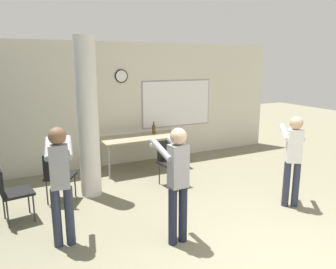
{
  "coord_description": "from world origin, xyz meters",
  "views": [
    {
      "loc": [
        -2.6,
        -2.15,
        2.38
      ],
      "look_at": [
        -0.18,
        2.64,
        1.17
      ],
      "focal_mm": 35.0,
      "sensor_mm": 36.0,
      "label": 1
    }
  ],
  "objects_px": {
    "folding_table": "(142,138)",
    "chair_by_left_wall": "(12,190)",
    "person_watching_back": "(60,177)",
    "person_playing_side": "(293,154)",
    "chair_near_pillar": "(59,174)",
    "chair_table_front": "(170,159)",
    "person_playing_front": "(177,177)",
    "bottle_on_table": "(154,129)"
  },
  "relations": [
    {
      "from": "folding_table",
      "to": "chair_by_left_wall",
      "type": "relative_size",
      "value": 2.13
    },
    {
      "from": "person_watching_back",
      "to": "person_playing_side",
      "type": "height_order",
      "value": "person_watching_back"
    },
    {
      "from": "chair_near_pillar",
      "to": "person_watching_back",
      "type": "distance_m",
      "value": 1.46
    },
    {
      "from": "folding_table",
      "to": "chair_table_front",
      "type": "height_order",
      "value": "chair_table_front"
    },
    {
      "from": "chair_table_front",
      "to": "person_watching_back",
      "type": "distance_m",
      "value": 2.63
    },
    {
      "from": "chair_near_pillar",
      "to": "person_playing_front",
      "type": "distance_m",
      "value": 2.37
    },
    {
      "from": "chair_by_left_wall",
      "to": "person_playing_side",
      "type": "bearing_deg",
      "value": -19.42
    },
    {
      "from": "folding_table",
      "to": "bottle_on_table",
      "type": "relative_size",
      "value": 6.38
    },
    {
      "from": "person_watching_back",
      "to": "person_playing_front",
      "type": "height_order",
      "value": "person_watching_back"
    },
    {
      "from": "folding_table",
      "to": "person_playing_side",
      "type": "distance_m",
      "value": 3.29
    },
    {
      "from": "bottle_on_table",
      "to": "chair_near_pillar",
      "type": "distance_m",
      "value": 2.61
    },
    {
      "from": "bottle_on_table",
      "to": "chair_table_front",
      "type": "bearing_deg",
      "value": -100.38
    },
    {
      "from": "chair_by_left_wall",
      "to": "person_watching_back",
      "type": "bearing_deg",
      "value": -60.15
    },
    {
      "from": "bottle_on_table",
      "to": "chair_near_pillar",
      "type": "relative_size",
      "value": 0.33
    },
    {
      "from": "folding_table",
      "to": "bottle_on_table",
      "type": "distance_m",
      "value": 0.38
    },
    {
      "from": "chair_table_front",
      "to": "person_playing_front",
      "type": "xyz_separation_m",
      "value": [
        -0.88,
        -1.93,
        0.41
      ]
    },
    {
      "from": "bottle_on_table",
      "to": "person_playing_side",
      "type": "height_order",
      "value": "person_playing_side"
    },
    {
      "from": "bottle_on_table",
      "to": "chair_near_pillar",
      "type": "height_order",
      "value": "bottle_on_table"
    },
    {
      "from": "chair_by_left_wall",
      "to": "person_watching_back",
      "type": "distance_m",
      "value": 1.22
    },
    {
      "from": "chair_near_pillar",
      "to": "person_playing_front",
      "type": "xyz_separation_m",
      "value": [
        1.19,
        -2.0,
        0.41
      ]
    },
    {
      "from": "folding_table",
      "to": "chair_by_left_wall",
      "type": "height_order",
      "value": "chair_by_left_wall"
    },
    {
      "from": "chair_near_pillar",
      "to": "chair_table_front",
      "type": "bearing_deg",
      "value": -2.08
    },
    {
      "from": "chair_by_left_wall",
      "to": "chair_table_front",
      "type": "relative_size",
      "value": 1.0
    },
    {
      "from": "chair_by_left_wall",
      "to": "chair_near_pillar",
      "type": "bearing_deg",
      "value": 28.0
    },
    {
      "from": "chair_near_pillar",
      "to": "person_playing_side",
      "type": "bearing_deg",
      "value": -28.48
    },
    {
      "from": "person_playing_side",
      "to": "person_playing_front",
      "type": "bearing_deg",
      "value": -176.3
    },
    {
      "from": "folding_table",
      "to": "chair_table_front",
      "type": "distance_m",
      "value": 1.18
    },
    {
      "from": "bottle_on_table",
      "to": "chair_near_pillar",
      "type": "xyz_separation_m",
      "value": [
        -2.3,
        -1.18,
        -0.34
      ]
    },
    {
      "from": "person_playing_side",
      "to": "person_playing_front",
      "type": "xyz_separation_m",
      "value": [
        -2.24,
        -0.14,
        0.03
      ]
    },
    {
      "from": "person_playing_front",
      "to": "person_watching_back",
      "type": "bearing_deg",
      "value": 155.54
    },
    {
      "from": "bottle_on_table",
      "to": "person_playing_front",
      "type": "relative_size",
      "value": 0.19
    },
    {
      "from": "person_watching_back",
      "to": "bottle_on_table",
      "type": "bearing_deg",
      "value": 46.1
    },
    {
      "from": "chair_by_left_wall",
      "to": "chair_near_pillar",
      "type": "distance_m",
      "value": 0.83
    },
    {
      "from": "folding_table",
      "to": "chair_near_pillar",
      "type": "xyz_separation_m",
      "value": [
        -1.97,
        -1.09,
        -0.19
      ]
    },
    {
      "from": "chair_table_front",
      "to": "person_playing_front",
      "type": "height_order",
      "value": "person_playing_front"
    },
    {
      "from": "folding_table",
      "to": "person_playing_front",
      "type": "bearing_deg",
      "value": -104.09
    },
    {
      "from": "person_playing_side",
      "to": "folding_table",
      "type": "bearing_deg",
      "value": 116.38
    },
    {
      "from": "folding_table",
      "to": "person_watching_back",
      "type": "relative_size",
      "value": 1.16
    },
    {
      "from": "chair_table_front",
      "to": "folding_table",
      "type": "bearing_deg",
      "value": 95.35
    },
    {
      "from": "chair_table_front",
      "to": "person_watching_back",
      "type": "xyz_separation_m",
      "value": [
        -2.24,
        -1.31,
        0.43
      ]
    },
    {
      "from": "bottle_on_table",
      "to": "chair_table_front",
      "type": "xyz_separation_m",
      "value": [
        -0.23,
        -1.26,
        -0.34
      ]
    },
    {
      "from": "chair_by_left_wall",
      "to": "person_playing_side",
      "type": "relative_size",
      "value": 0.57
    }
  ]
}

